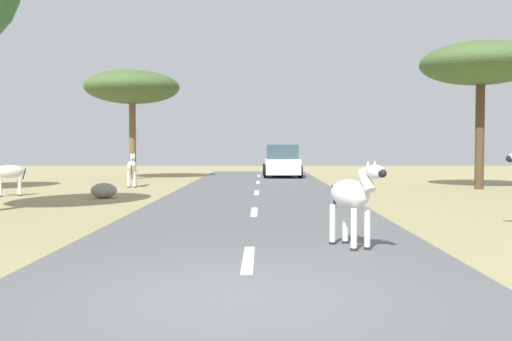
{
  "coord_description": "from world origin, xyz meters",
  "views": [
    {
      "loc": [
        0.32,
        -6.13,
        1.65
      ],
      "look_at": [
        0.1,
        13.15,
        0.87
      ],
      "focal_mm": 40.19,
      "sensor_mm": 36.0,
      "label": 1
    }
  ],
  "objects_px": {
    "tree_0": "(481,64)",
    "tree_5": "(132,88)",
    "zebra_2": "(7,172)",
    "car_0": "(282,162)",
    "zebra_0": "(353,195)",
    "rock_2": "(104,191)",
    "zebra_3": "(132,167)"
  },
  "relations": [
    {
      "from": "zebra_3",
      "to": "tree_0",
      "type": "distance_m",
      "value": 14.6
    },
    {
      "from": "zebra_2",
      "to": "rock_2",
      "type": "height_order",
      "value": "zebra_2"
    },
    {
      "from": "zebra_3",
      "to": "tree_0",
      "type": "xyz_separation_m",
      "value": [
        13.99,
        -1.0,
        4.06
      ]
    },
    {
      "from": "zebra_2",
      "to": "zebra_3",
      "type": "relative_size",
      "value": 0.91
    },
    {
      "from": "tree_5",
      "to": "rock_2",
      "type": "relative_size",
      "value": 6.68
    },
    {
      "from": "tree_0",
      "to": "rock_2",
      "type": "distance_m",
      "value": 15.09
    },
    {
      "from": "tree_5",
      "to": "zebra_0",
      "type": "bearing_deg",
      "value": -68.39
    },
    {
      "from": "car_0",
      "to": "tree_0",
      "type": "bearing_deg",
      "value": -48.93
    },
    {
      "from": "zebra_2",
      "to": "car_0",
      "type": "xyz_separation_m",
      "value": [
        9.67,
        11.94,
        0.03
      ]
    },
    {
      "from": "tree_0",
      "to": "tree_5",
      "type": "bearing_deg",
      "value": 155.05
    },
    {
      "from": "tree_0",
      "to": "tree_5",
      "type": "height_order",
      "value": "tree_0"
    },
    {
      "from": "zebra_3",
      "to": "tree_5",
      "type": "distance_m",
      "value": 7.41
    },
    {
      "from": "zebra_2",
      "to": "car_0",
      "type": "height_order",
      "value": "car_0"
    },
    {
      "from": "zebra_0",
      "to": "rock_2",
      "type": "bearing_deg",
      "value": -79.06
    },
    {
      "from": "zebra_0",
      "to": "tree_0",
      "type": "relative_size",
      "value": 0.24
    },
    {
      "from": "zebra_3",
      "to": "tree_5",
      "type": "bearing_deg",
      "value": 93.02
    },
    {
      "from": "zebra_3",
      "to": "rock_2",
      "type": "relative_size",
      "value": 1.77
    },
    {
      "from": "zebra_3",
      "to": "car_0",
      "type": "bearing_deg",
      "value": 39.38
    },
    {
      "from": "zebra_2",
      "to": "car_0",
      "type": "bearing_deg",
      "value": -72.25
    },
    {
      "from": "zebra_0",
      "to": "zebra_2",
      "type": "bearing_deg",
      "value": -69.14
    },
    {
      "from": "zebra_2",
      "to": "tree_5",
      "type": "xyz_separation_m",
      "value": [
        1.83,
        10.67,
        3.94
      ]
    },
    {
      "from": "zebra_0",
      "to": "tree_0",
      "type": "distance_m",
      "value": 15.87
    },
    {
      "from": "zebra_0",
      "to": "rock_2",
      "type": "distance_m",
      "value": 11.49
    },
    {
      "from": "car_0",
      "to": "rock_2",
      "type": "distance_m",
      "value": 14.07
    },
    {
      "from": "zebra_3",
      "to": "tree_5",
      "type": "xyz_separation_m",
      "value": [
        -1.36,
        6.15,
        3.91
      ]
    },
    {
      "from": "zebra_2",
      "to": "tree_5",
      "type": "relative_size",
      "value": 0.24
    },
    {
      "from": "rock_2",
      "to": "zebra_3",
      "type": "bearing_deg",
      "value": 92.91
    },
    {
      "from": "zebra_3",
      "to": "tree_0",
      "type": "height_order",
      "value": "tree_0"
    },
    {
      "from": "zebra_3",
      "to": "tree_0",
      "type": "bearing_deg",
      "value": -13.55
    },
    {
      "from": "zebra_2",
      "to": "tree_5",
      "type": "height_order",
      "value": "tree_5"
    },
    {
      "from": "zebra_0",
      "to": "zebra_3",
      "type": "bearing_deg",
      "value": -88.94
    },
    {
      "from": "zebra_0",
      "to": "zebra_2",
      "type": "xyz_separation_m",
      "value": [
        -10.05,
        10.07,
        -0.07
      ]
    }
  ]
}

